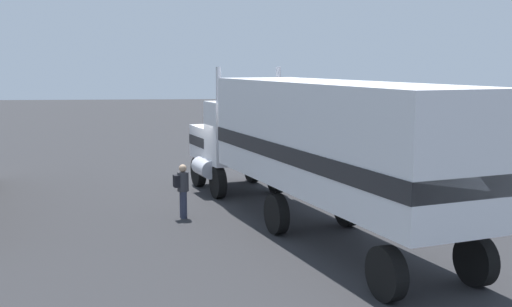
# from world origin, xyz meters

# --- Properties ---
(ground_plane) EXTENTS (120.00, 120.00, 0.00)m
(ground_plane) POSITION_xyz_m (0.00, 0.00, 0.00)
(ground_plane) COLOR #2D2D30
(lane_stripe_near) EXTENTS (4.20, 1.62, 0.01)m
(lane_stripe_near) POSITION_xyz_m (0.52, -3.50, 0.01)
(lane_stripe_near) COLOR silver
(lane_stripe_near) RESTS_ON ground_plane
(lane_stripe_mid) EXTENTS (4.28, 1.34, 0.01)m
(lane_stripe_mid) POSITION_xyz_m (-3.70, -6.38, 0.01)
(lane_stripe_mid) COLOR silver
(lane_stripe_mid) RESTS_ON ground_plane
(lane_stripe_far) EXTENTS (4.23, 1.52, 0.01)m
(lane_stripe_far) POSITION_xyz_m (0.19, -8.60, 0.01)
(lane_stripe_far) COLOR silver
(lane_stripe_far) RESTS_ON ground_plane
(semi_truck) EXTENTS (14.25, 6.62, 4.50)m
(semi_truck) POSITION_xyz_m (-5.50, -2.28, 2.52)
(semi_truck) COLOR white
(semi_truck) RESTS_ON ground_plane
(person_bystander) EXTENTS (0.38, 0.48, 1.63)m
(person_bystander) POSITION_xyz_m (-3.92, 1.32, 0.89)
(person_bystander) COLOR #2D3347
(person_bystander) RESTS_ON ground_plane
(motorcycle) EXTENTS (1.46, 1.65, 1.12)m
(motorcycle) POSITION_xyz_m (-5.59, -6.72, 0.48)
(motorcycle) COLOR black
(motorcycle) RESTS_ON ground_plane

